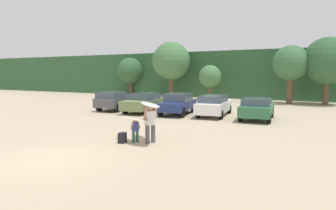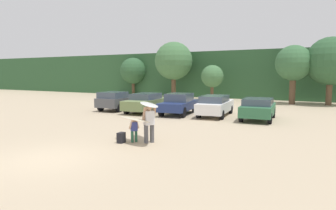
# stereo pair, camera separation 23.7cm
# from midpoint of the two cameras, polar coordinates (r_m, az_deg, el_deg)

# --- Properties ---
(ground_plane) EXTENTS (120.00, 120.00, 0.00)m
(ground_plane) POSITION_cam_midpoint_polar(r_m,az_deg,el_deg) (11.07, -22.93, -9.83)
(ground_plane) COLOR tan
(hillside_ridge) EXTENTS (108.00, 12.00, 5.71)m
(hillside_ridge) POSITION_cam_midpoint_polar(r_m,az_deg,el_deg) (41.23, 15.41, 5.77)
(hillside_ridge) COLOR #2D5633
(hillside_ridge) RESTS_ON ground_plane
(tree_center) EXTENTS (3.61, 3.61, 5.16)m
(tree_center) POSITION_cam_midpoint_polar(r_m,az_deg,el_deg) (41.03, -7.53, 6.60)
(tree_center) COLOR brown
(tree_center) RESTS_ON ground_plane
(tree_ridge_back) EXTENTS (4.58, 4.58, 6.79)m
(tree_ridge_back) POSITION_cam_midpoint_polar(r_m,az_deg,el_deg) (35.76, 0.44, 8.56)
(tree_ridge_back) COLOR brown
(tree_ridge_back) RESTS_ON ground_plane
(tree_far_left) EXTENTS (2.51, 2.51, 3.93)m
(tree_far_left) POSITION_cam_midpoint_polar(r_m,az_deg,el_deg) (33.39, 7.97, 5.54)
(tree_far_left) COLOR brown
(tree_far_left) RESTS_ON ground_plane
(tree_right) EXTENTS (3.43, 3.43, 5.70)m
(tree_right) POSITION_cam_midpoint_polar(r_m,az_deg,el_deg) (30.87, 22.63, 7.47)
(tree_right) COLOR brown
(tree_right) RESTS_ON ground_plane
(tree_center_right) EXTENTS (4.47, 4.47, 6.36)m
(tree_center_right) POSITION_cam_midpoint_polar(r_m,az_deg,el_deg) (31.30, 28.51, 7.50)
(tree_center_right) COLOR brown
(tree_center_right) RESTS_ON ground_plane
(parked_car_dark_gray) EXTENTS (2.16, 4.24, 1.52)m
(parked_car_dark_gray) POSITION_cam_midpoint_polar(r_m,az_deg,el_deg) (24.12, -10.32, 0.90)
(parked_car_dark_gray) COLOR #4C4F54
(parked_car_dark_gray) RESTS_ON ground_plane
(parked_car_olive_green) EXTENTS (2.12, 4.74, 1.46)m
(parked_car_olive_green) POSITION_cam_midpoint_polar(r_m,az_deg,el_deg) (22.57, -4.88, 0.54)
(parked_car_olive_green) COLOR #6B7F4C
(parked_car_olive_green) RESTS_ON ground_plane
(parked_car_navy) EXTENTS (2.30, 4.45, 1.53)m
(parked_car_navy) POSITION_cam_midpoint_polar(r_m,az_deg,el_deg) (21.29, 1.61, 0.31)
(parked_car_navy) COLOR navy
(parked_car_navy) RESTS_ON ground_plane
(parked_car_white) EXTENTS (2.15, 4.86, 1.45)m
(parked_car_white) POSITION_cam_midpoint_polar(r_m,az_deg,el_deg) (20.75, 8.70, 0.02)
(parked_car_white) COLOR white
(parked_car_white) RESTS_ON ground_plane
(parked_car_forest_green) EXTENTS (2.13, 4.15, 1.39)m
(parked_car_forest_green) POSITION_cam_midpoint_polar(r_m,az_deg,el_deg) (19.61, 16.66, -0.55)
(parked_car_forest_green) COLOR #2D6642
(parked_car_forest_green) RESTS_ON ground_plane
(person_adult) EXTENTS (0.49, 0.65, 1.63)m
(person_adult) POSITION_cam_midpoint_polar(r_m,az_deg,el_deg) (12.49, -4.03, -3.26)
(person_adult) COLOR #4C4C51
(person_adult) RESTS_ON ground_plane
(person_child) EXTENTS (0.34, 0.46, 1.04)m
(person_child) POSITION_cam_midpoint_polar(r_m,az_deg,el_deg) (12.70, -6.94, -4.65)
(person_child) COLOR #26593F
(person_child) RESTS_ON ground_plane
(surfboard_white) EXTENTS (2.08, 2.25, 0.15)m
(surfboard_white) POSITION_cam_midpoint_polar(r_m,az_deg,el_deg) (12.52, -4.09, 0.10)
(surfboard_white) COLOR white
(surfboard_cream) EXTENTS (2.27, 1.46, 0.17)m
(surfboard_cream) POSITION_cam_midpoint_polar(r_m,az_deg,el_deg) (12.51, -6.84, -2.80)
(surfboard_cream) COLOR beige
(backpack_dropped) EXTENTS (0.24, 0.34, 0.45)m
(backpack_dropped) POSITION_cam_midpoint_polar(r_m,az_deg,el_deg) (12.72, -9.44, -6.34)
(backpack_dropped) COLOR black
(backpack_dropped) RESTS_ON ground_plane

